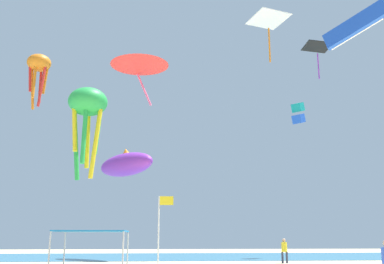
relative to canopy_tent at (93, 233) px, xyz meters
name	(u,v)px	position (x,y,z in m)	size (l,w,h in m)	color
ocean_strip	(166,256)	(3.88, 26.65, -2.14)	(110.00, 18.08, 0.03)	teal
canopy_tent	(93,233)	(0.00, 0.00, 0.00)	(3.04, 3.14, 2.27)	#B2B2B7
person_leftmost	(284,249)	(12.76, 14.27, -1.07)	(0.47, 0.44, 1.85)	#33384C
banner_flag	(160,232)	(2.99, -2.44, 0.01)	(0.61, 0.06, 3.59)	silver
kite_octopus_green	(88,107)	(-3.00, 15.16, 10.30)	(4.41, 4.41, 7.61)	green
kite_diamond_white	(268,21)	(12.06, 13.47, 17.75)	(3.68, 3.68, 4.04)	white
kite_box_teal	(298,113)	(17.46, 23.18, 12.44)	(1.59, 1.58, 2.40)	teal
kite_parafoil_blue	(355,25)	(15.69, 5.35, 13.41)	(3.40, 3.42, 2.77)	blue
kite_delta_red	(140,60)	(1.59, 5.95, 10.72)	(4.05, 4.05, 2.87)	red
kite_inflatable_purple	(126,164)	(-0.15, 21.12, 6.46)	(6.84, 7.29, 2.96)	purple
kite_octopus_orange	(39,66)	(-8.64, 20.21, 15.74)	(2.91, 2.91, 5.30)	orange
kite_diamond_black	(317,48)	(16.62, 14.59, 15.92)	(2.21, 2.21, 3.12)	black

